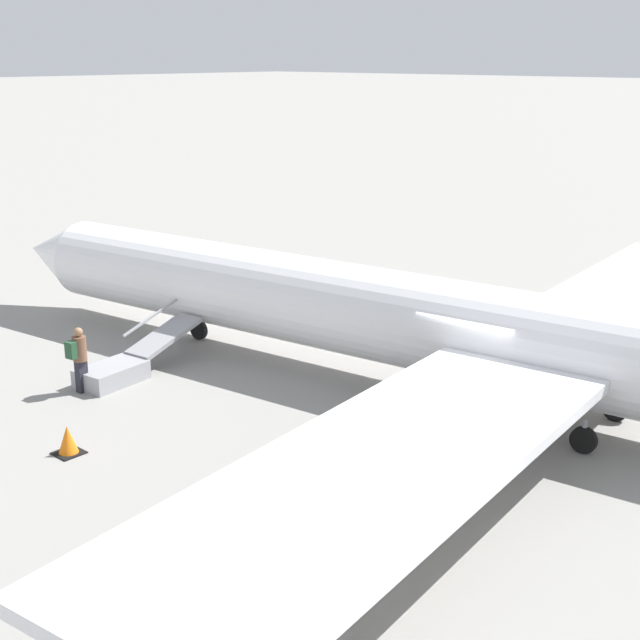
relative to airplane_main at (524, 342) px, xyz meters
The scene contains 5 objects.
ground_plane 2.13m from the airplane_main, ahead, with size 600.00×600.00×0.00m, color gray.
airplane_main is the anchor object (origin of this frame).
boarding_stairs 10.56m from the airplane_main, 27.24° to the left, with size 1.45×4.10×1.62m.
passenger 11.15m from the airplane_main, 33.25° to the left, with size 0.36×0.55×1.74m.
traffic_cone_near_stairs 10.66m from the airplane_main, 53.03° to the left, with size 0.59×0.59×0.65m.
Camera 1 is at (-10.62, 18.00, 8.43)m, focal length 50.00 mm.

